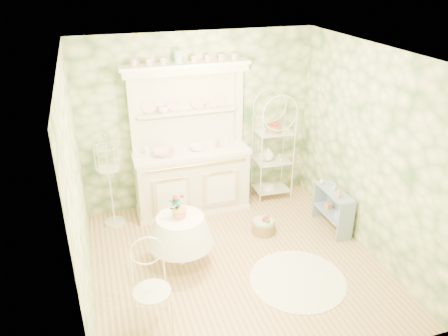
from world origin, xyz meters
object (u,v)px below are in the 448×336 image
object	(u,v)px
birdcage_stand	(110,181)
floor_basket	(263,226)
bakers_rack	(273,145)
kitchen_dresser	(191,142)
round_table	(181,239)
cafe_chair	(152,288)
side_shelf	(333,209)

from	to	relation	value
birdcage_stand	floor_basket	bearing A→B (deg)	-23.71
bakers_rack	birdcage_stand	bearing A→B (deg)	-175.49
bakers_rack	birdcage_stand	size ratio (longest dim) A/B	1.29
kitchen_dresser	bakers_rack	bearing A→B (deg)	0.09
round_table	cafe_chair	size ratio (longest dim) A/B	0.77
cafe_chair	round_table	bearing A→B (deg)	62.88
bakers_rack	round_table	distance (m)	2.32
round_table	floor_basket	world-z (taller)	round_table
kitchen_dresser	cafe_chair	size ratio (longest dim) A/B	2.28
round_table	kitchen_dresser	bearing A→B (deg)	70.51
kitchen_dresser	floor_basket	size ratio (longest dim) A/B	6.80
round_table	floor_basket	bearing A→B (deg)	15.98
kitchen_dresser	floor_basket	bearing A→B (deg)	-50.07
kitchen_dresser	bakers_rack	distance (m)	1.36
kitchen_dresser	round_table	world-z (taller)	kitchen_dresser
bakers_rack	side_shelf	xyz separation A→B (m)	(0.47, -1.16, -0.61)
floor_basket	round_table	bearing A→B (deg)	-164.02
kitchen_dresser	round_table	xyz separation A→B (m)	(-0.47, -1.34, -0.76)
round_table	birdcage_stand	world-z (taller)	birdcage_stand
bakers_rack	floor_basket	bearing A→B (deg)	-115.96
bakers_rack	birdcage_stand	distance (m)	2.59
bakers_rack	cafe_chair	world-z (taller)	bakers_rack
round_table	bakers_rack	bearing A→B (deg)	36.37
kitchen_dresser	side_shelf	xyz separation A→B (m)	(1.82, -1.16, -0.82)
side_shelf	cafe_chair	size ratio (longest dim) A/B	0.75
cafe_chair	birdcage_stand	size ratio (longest dim) A/B	0.70
side_shelf	round_table	size ratio (longest dim) A/B	0.97
cafe_chair	birdcage_stand	bearing A→B (deg)	98.17
side_shelf	floor_basket	xyz separation A→B (m)	(-1.00, 0.19, -0.21)
side_shelf	cafe_chair	xyz separation A→B (m)	(-2.80, -1.11, 0.18)
kitchen_dresser	cafe_chair	xyz separation A→B (m)	(-0.99, -2.27, -0.64)
bakers_rack	round_table	size ratio (longest dim) A/B	2.41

